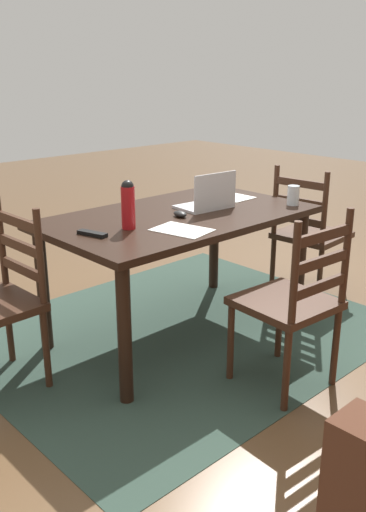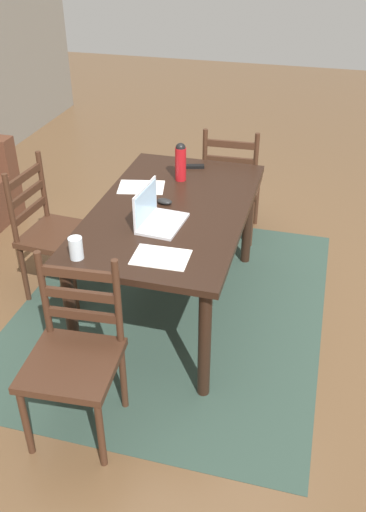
{
  "view_description": "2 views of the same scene",
  "coord_description": "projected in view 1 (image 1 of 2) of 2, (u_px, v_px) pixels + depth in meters",
  "views": [
    {
      "loc": [
        2.15,
        2.32,
        1.57
      ],
      "look_at": [
        0.1,
        0.15,
        0.56
      ],
      "focal_mm": 39.05,
      "sensor_mm": 36.0,
      "label": 1
    },
    {
      "loc": [
        -2.87,
        -0.84,
        2.33
      ],
      "look_at": [
        -0.04,
        -0.09,
        0.46
      ],
      "focal_mm": 38.51,
      "sensor_mm": 36.0,
      "label": 2
    }
  ],
  "objects": [
    {
      "name": "computer_mouse",
      "position": [
        180.0,
        214.0,
        3.19
      ],
      "size": [
        0.07,
        0.11,
        0.03
      ],
      "primitive_type": "ellipsoid",
      "rotation": [
        0.0,
        0.0,
        -0.12
      ],
      "color": "black",
      "rests_on": "dining_table"
    },
    {
      "name": "tv_remote",
      "position": [
        92.0,
        234.0,
        2.83
      ],
      "size": [
        0.09,
        0.18,
        0.02
      ],
      "primitive_type": "cube",
      "rotation": [
        0.0,
        0.0,
        0.27
      ],
      "color": "black",
      "rests_on": "dining_table"
    },
    {
      "name": "water_bottle",
      "position": [
        128.0,
        204.0,
        2.91
      ],
      "size": [
        0.07,
        0.07,
        0.26
      ],
      "color": "#A81419",
      "rests_on": "dining_table"
    },
    {
      "name": "area_rug",
      "position": [
        179.0,
        331.0,
        3.5
      ],
      "size": [
        2.45,
        2.01,
        0.01
      ],
      "primitive_type": "cube",
      "color": "#2D4238",
      "rests_on": "ground"
    },
    {
      "name": "paper_stack_right",
      "position": [
        230.0,
        197.0,
        3.69
      ],
      "size": [
        0.22,
        0.3,
        0.0
      ],
      "primitive_type": "cube",
      "rotation": [
        0.0,
        0.0,
        0.03
      ],
      "color": "white",
      "rests_on": "dining_table"
    },
    {
      "name": "chair_far_head",
      "position": [
        292.0,
        303.0,
        2.78
      ],
      "size": [
        0.47,
        0.47,
        0.95
      ],
      "color": "#3D2316",
      "rests_on": "ground"
    },
    {
      "name": "laptop",
      "position": [
        209.0,
        200.0,
        3.35
      ],
      "size": [
        0.34,
        0.25,
        0.23
      ],
      "color": "silver",
      "rests_on": "dining_table"
    },
    {
      "name": "drinking_glass",
      "position": [
        293.0,
        195.0,
        3.45
      ],
      "size": [
        0.07,
        0.07,
        0.12
      ],
      "primitive_type": "cylinder",
      "color": "silver",
      "rests_on": "dining_table"
    },
    {
      "name": "ground_plane",
      "position": [
        179.0,
        332.0,
        3.5
      ],
      "size": [
        14.0,
        14.0,
        0.0
      ],
      "primitive_type": "plane",
      "color": "brown"
    },
    {
      "name": "chair_left_far",
      "position": [
        309.0,
        234.0,
        3.92
      ],
      "size": [
        0.47,
        0.47,
        0.95
      ],
      "color": "#3D2316",
      "rests_on": "ground"
    },
    {
      "name": "dining_table",
      "position": [
        179.0,
        229.0,
        3.29
      ],
      "size": [
        1.58,
        0.92,
        0.77
      ],
      "color": "black",
      "rests_on": "ground"
    },
    {
      "name": "paper_stack_left",
      "position": [
        182.0,
        230.0,
        2.92
      ],
      "size": [
        0.27,
        0.33,
        0.0
      ],
      "primitive_type": "cube",
      "rotation": [
        0.0,
        0.0,
        0.21
      ],
      "color": "white",
      "rests_on": "dining_table"
    }
  ]
}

